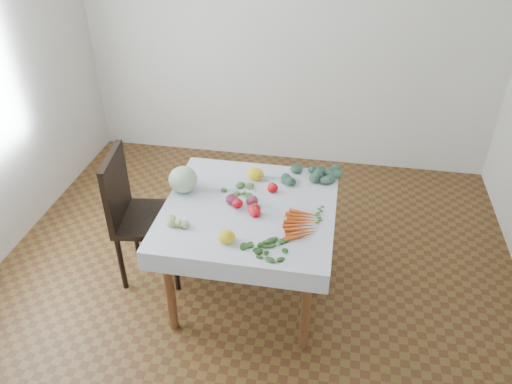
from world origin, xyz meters
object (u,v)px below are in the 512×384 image
chair (135,209)px  heirloom_back (255,174)px  cabbage (183,179)px  carrot_bunch (302,224)px  table (249,219)px

chair → heirloom_back: chair is taller
cabbage → carrot_bunch: (0.84, -0.26, -0.07)m
heirloom_back → carrot_bunch: heirloom_back is taller
heirloom_back → cabbage: bearing=-153.5°
cabbage → heirloom_back: 0.52m
table → chair: (-0.84, 0.07, -0.07)m
heirloom_back → carrot_bunch: size_ratio=0.38×
table → cabbage: size_ratio=5.06×
cabbage → carrot_bunch: cabbage is taller
table → chair: 0.85m
table → heirloom_back: size_ratio=8.16×
chair → cabbage: (0.36, 0.04, 0.26)m
cabbage → heirloom_back: cabbage is taller
carrot_bunch → table: bearing=158.1°
cabbage → heirloom_back: bearing=26.5°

